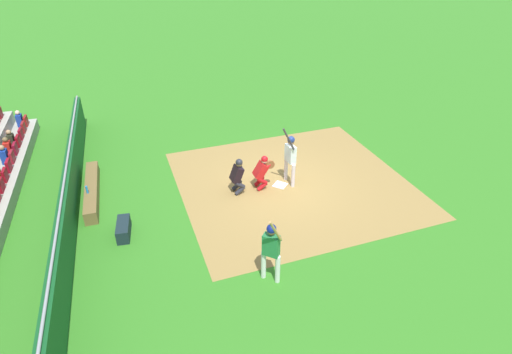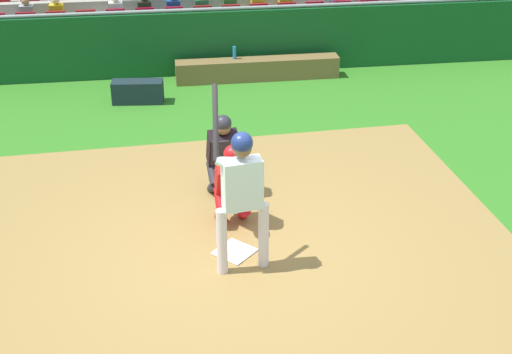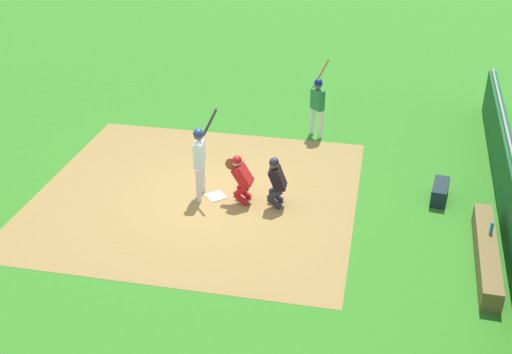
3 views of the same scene
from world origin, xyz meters
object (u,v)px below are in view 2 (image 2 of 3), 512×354
Objects in this scene: water_bottle_on_bench at (234,53)px; catcher_crouching at (232,180)px; home_plate_marker at (235,251)px; batter_at_plate at (241,186)px; dugout_bench at (258,69)px; home_plate_umpire at (223,151)px; equipment_duffel_bag at (138,92)px.

catcher_crouching is at bearing 82.81° from water_bottle_on_bench.
water_bottle_on_bench reaches higher than home_plate_marker.
home_plate_marker is at bearing -81.68° from batter_at_plate.
water_bottle_on_bench reaches higher than dugout_bench.
home_plate_umpire reaches higher than equipment_duffel_bag.
home_plate_umpire is at bearing 75.76° from dugout_bench.
home_plate_umpire is 1.34× the size of equipment_duffel_bag.
water_bottle_on_bench is (-0.72, -6.78, -0.59)m from batter_at_plate.
home_plate_umpire is 4.97× the size of water_bottle_on_bench.
dugout_bench is at bearing -153.05° from equipment_duffel_bag.
dugout_bench is (-1.22, -4.81, -0.49)m from home_plate_umpire.
water_bottle_on_bench is (-0.73, -5.76, -0.13)m from catcher_crouching.
batter_at_plate is at bearing 79.88° from dugout_bench.
batter_at_plate is (-0.05, 0.36, 1.14)m from home_plate_marker.
dugout_bench is at bearing -100.12° from batter_at_plate.
dugout_bench is at bearing -101.93° from catcher_crouching.
batter_at_plate reaches higher than equipment_duffel_bag.
batter_at_plate is 0.68× the size of dugout_bench.
home_plate_umpire reaches higher than catcher_crouching.
catcher_crouching is (0.00, -1.02, -0.45)m from batter_at_plate.
water_bottle_on_bench reaches higher than equipment_duffel_bag.
batter_at_plate is 2.38× the size of equipment_duffel_bag.
equipment_duffel_bag is at bearing 20.91° from dugout_bench.
catcher_crouching reaches higher than dugout_bench.
dugout_bench is at bearing -104.24° from home_plate_umpire.
catcher_crouching is 1.30× the size of equipment_duffel_bag.
dugout_bench is (-1.20, -5.68, -0.48)m from catcher_crouching.
home_plate_umpire is at bearing 81.32° from water_bottle_on_bench.
water_bottle_on_bench is 0.27× the size of equipment_duffel_bag.
home_plate_marker is 1.68m from home_plate_umpire.
batter_at_plate is 1.95m from home_plate_umpire.
water_bottle_on_bench is at bearing -9.27° from dugout_bench.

